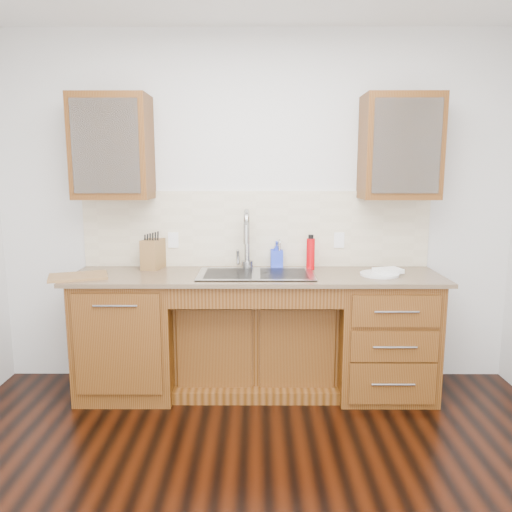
{
  "coord_description": "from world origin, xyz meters",
  "views": [
    {
      "loc": [
        0.01,
        -2.14,
        1.67
      ],
      "look_at": [
        0.0,
        1.4,
        1.05
      ],
      "focal_mm": 35.0,
      "sensor_mm": 36.0,
      "label": 1
    }
  ],
  "objects_px": {
    "water_bottle": "(311,254)",
    "cutting_board": "(78,276)",
    "plate": "(379,274)",
    "knife_block": "(153,254)",
    "soap_bottle": "(277,254)"
  },
  "relations": [
    {
      "from": "soap_bottle",
      "to": "plate",
      "type": "height_order",
      "value": "soap_bottle"
    },
    {
      "from": "plate",
      "to": "knife_block",
      "type": "relative_size",
      "value": 1.23
    },
    {
      "from": "water_bottle",
      "to": "knife_block",
      "type": "bearing_deg",
      "value": 178.31
    },
    {
      "from": "cutting_board",
      "to": "water_bottle",
      "type": "bearing_deg",
      "value": 9.93
    },
    {
      "from": "plate",
      "to": "cutting_board",
      "type": "relative_size",
      "value": 0.71
    },
    {
      "from": "water_bottle",
      "to": "plate",
      "type": "bearing_deg",
      "value": -23.34
    },
    {
      "from": "water_bottle",
      "to": "knife_block",
      "type": "distance_m",
      "value": 1.21
    },
    {
      "from": "water_bottle",
      "to": "plate",
      "type": "distance_m",
      "value": 0.53
    },
    {
      "from": "water_bottle",
      "to": "cutting_board",
      "type": "height_order",
      "value": "water_bottle"
    },
    {
      "from": "soap_bottle",
      "to": "water_bottle",
      "type": "height_order",
      "value": "water_bottle"
    },
    {
      "from": "knife_block",
      "to": "cutting_board",
      "type": "distance_m",
      "value": 0.58
    },
    {
      "from": "water_bottle",
      "to": "knife_block",
      "type": "relative_size",
      "value": 1.05
    },
    {
      "from": "water_bottle",
      "to": "cutting_board",
      "type": "relative_size",
      "value": 0.6
    },
    {
      "from": "soap_bottle",
      "to": "knife_block",
      "type": "xyz_separation_m",
      "value": [
        -0.95,
        -0.05,
        0.01
      ]
    },
    {
      "from": "plate",
      "to": "cutting_board",
      "type": "distance_m",
      "value": 2.16
    }
  ]
}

